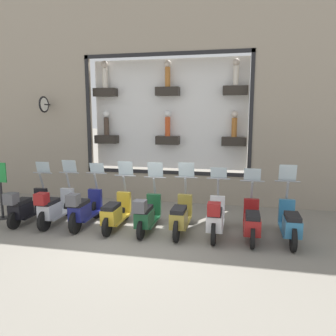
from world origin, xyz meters
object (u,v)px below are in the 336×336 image
scooter_yellow_5 (115,213)px  scooter_green_4 (147,214)px  scooter_teal_0 (290,223)px  shop_sign_post (0,188)px  scooter_navy_6 (84,209)px  scooter_white_2 (215,218)px  scooter_black_8 (26,206)px  scooter_silver_7 (54,207)px  scooter_olive_3 (181,216)px  scooter_red_1 (252,222)px

scooter_yellow_5 → scooter_green_4: bearing=-94.5°
scooter_teal_0 → shop_sign_post: bearing=89.2°
scooter_navy_6 → shop_sign_post: 2.63m
scooter_white_2 → scooter_black_8: bearing=90.1°
scooter_silver_7 → scooter_black_8: (-0.01, 0.85, -0.02)m
scooter_white_2 → scooter_yellow_5: scooter_yellow_5 is taller
scooter_teal_0 → scooter_green_4: 3.39m
scooter_yellow_5 → scooter_olive_3: bearing=-89.9°
scooter_red_1 → scooter_white_2: bearing=93.7°
scooter_red_1 → shop_sign_post: 6.84m
scooter_green_4 → scooter_black_8: bearing=90.1°
scooter_white_2 → scooter_silver_7: (0.00, 4.24, 0.00)m
scooter_green_4 → scooter_red_1: bearing=-88.6°
shop_sign_post → scooter_red_1: bearing=-91.0°
scooter_white_2 → scooter_navy_6: scooter_navy_6 is taller
scooter_white_2 → scooter_red_1: bearing=-86.3°
scooter_red_1 → scooter_olive_3: size_ratio=0.99×
scooter_teal_0 → scooter_olive_3: (-0.00, 2.54, -0.00)m
scooter_olive_3 → shop_sign_post: scooter_olive_3 is taller
scooter_teal_0 → scooter_olive_3: scooter_teal_0 is taller
scooter_green_4 → scooter_silver_7: size_ratio=0.99×
scooter_teal_0 → scooter_black_8: (-0.08, 6.78, 0.01)m
scooter_teal_0 → shop_sign_post: scooter_teal_0 is taller
scooter_yellow_5 → scooter_navy_6: scooter_yellow_5 is taller
scooter_white_2 → scooter_olive_3: 0.85m
scooter_teal_0 → scooter_silver_7: (-0.06, 5.93, 0.04)m
scooter_silver_7 → scooter_black_8: 0.85m
scooter_red_1 → scooter_green_4: size_ratio=1.00×
scooter_red_1 → scooter_green_4: (-0.06, 2.54, 0.04)m
scooter_teal_0 → scooter_green_4: bearing=91.2°
scooter_teal_0 → scooter_black_8: 6.78m
scooter_green_4 → scooter_navy_6: 1.69m
scooter_olive_3 → scooter_yellow_5: scooter_olive_3 is taller
scooter_black_8 → shop_sign_post: 1.01m
scooter_teal_0 → scooter_black_8: scooter_teal_0 is taller
scooter_yellow_5 → scooter_black_8: 2.54m
scooter_olive_3 → scooter_black_8: 4.24m
scooter_yellow_5 → scooter_silver_7: bearing=91.9°
scooter_teal_0 → scooter_navy_6: (-0.06, 5.08, 0.04)m
scooter_green_4 → scooter_yellow_5: (0.07, 0.85, -0.03)m
scooter_olive_3 → scooter_silver_7: bearing=91.0°
shop_sign_post → scooter_black_8: bearing=-101.8°
scooter_white_2 → scooter_navy_6: 3.39m
scooter_navy_6 → scooter_silver_7: bearing=90.2°
scooter_olive_3 → scooter_green_4: bearing=94.8°
scooter_red_1 → scooter_yellow_5: 3.39m
scooter_white_2 → scooter_black_8: scooter_white_2 is taller
scooter_red_1 → scooter_silver_7: (-0.05, 5.08, 0.06)m
scooter_white_2 → scooter_silver_7: size_ratio=1.00×
scooter_teal_0 → scooter_green_4: size_ratio=1.01×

